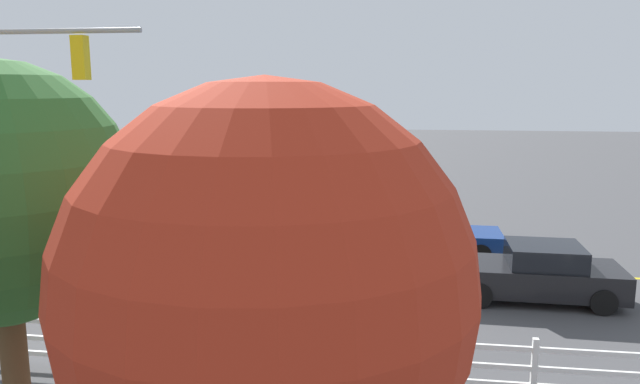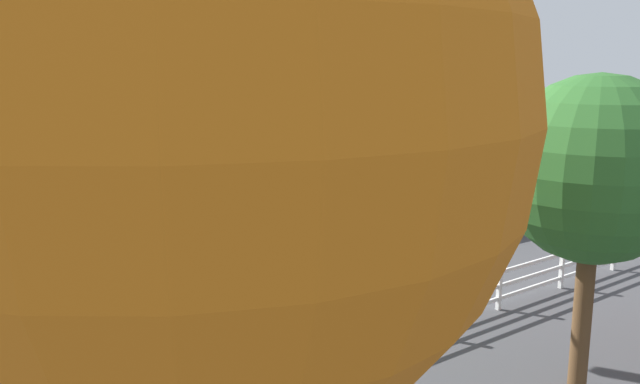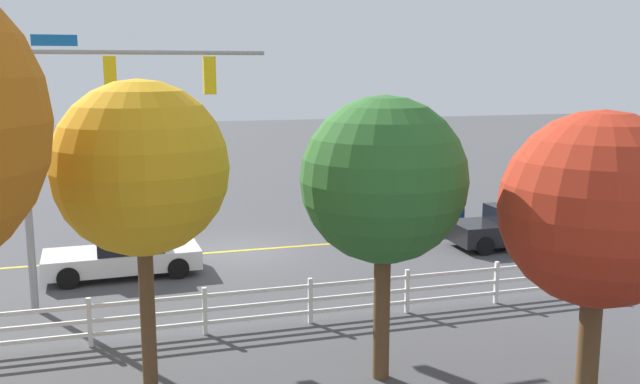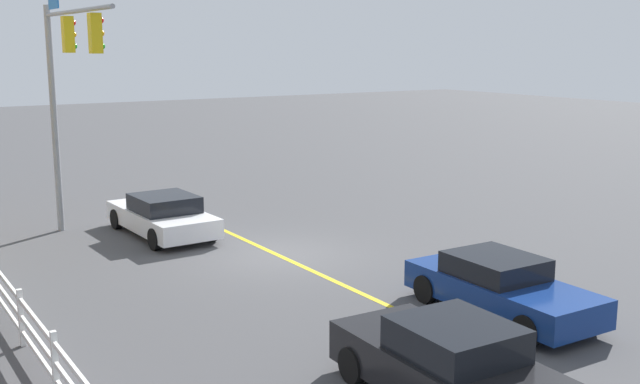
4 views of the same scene
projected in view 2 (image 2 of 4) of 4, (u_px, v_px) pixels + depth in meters
name	position (u px, v px, depth m)	size (l,w,h in m)	color
ground_plane	(239.00, 259.00, 19.93)	(120.00, 120.00, 0.00)	#444447
lane_center_stripe	(341.00, 239.00, 22.27)	(28.00, 0.16, 0.01)	gold
signal_assembly	(142.00, 112.00, 12.91)	(6.34, 0.38, 7.07)	gray
car_0	(493.00, 210.00, 23.57)	(4.30, 2.02, 1.46)	black
car_1	(370.00, 203.00, 25.09)	(4.50, 1.94, 1.29)	navy
car_2	(137.00, 281.00, 16.06)	(4.66, 2.11, 1.28)	silver
white_rail_fence	(499.00, 286.00, 15.74)	(26.10, 0.10, 1.15)	white
tree_0	(361.00, 172.00, 9.12)	(3.31, 3.31, 6.07)	brown
tree_2	(201.00, 119.00, 4.75)	(4.81, 4.81, 7.91)	brown
tree_3	(594.00, 170.00, 11.18)	(3.29, 3.29, 5.75)	brown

